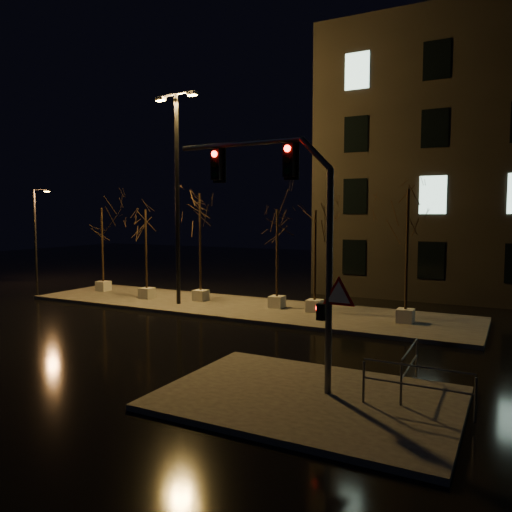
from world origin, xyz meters
The scene contains 14 objects.
ground centered at (0.00, 0.00, 0.00)m, with size 90.00×90.00×0.00m, color black.
median centered at (0.00, 6.00, 0.07)m, with size 22.00×5.00×0.15m, color #3F3D38.
sidewalk_corner centered at (7.50, -3.50, 0.07)m, with size 7.00×5.00×0.15m, color #3F3D38.
tree_0 centered at (-9.10, 6.56, 3.85)m, with size 1.80×1.80×4.87m.
tree_1 centered at (-5.19, 5.68, 3.76)m, with size 1.80×1.80×4.75m.
tree_2 centered at (-2.28, 6.37, 4.38)m, with size 1.80×1.80×5.57m.
tree_3 centered at (1.95, 6.48, 3.75)m, with size 1.80×1.80×4.74m.
tree_4 centered at (3.89, 6.34, 3.69)m, with size 1.80×1.80×4.66m.
tree_5 centered at (7.94, 5.96, 4.34)m, with size 1.80×1.80×5.53m.
traffic_signal_mast centered at (6.85, -3.09, 4.26)m, with size 5.12×0.36×6.26m.
streetlight_main centered at (-2.78, 5.19, 5.99)m, with size 2.53×0.54×10.12m.
streetlight_far centered at (-17.14, 8.60, 3.43)m, with size 1.19×0.56×6.24m.
guard_rail_a centered at (10.00, -3.35, 0.84)m, with size 2.44×0.10×1.05m.
guard_rail_b centered at (9.59, -2.00, 0.84)m, with size 0.10×2.27×1.07m.
Camera 1 is at (11.83, -14.48, 4.51)m, focal length 35.00 mm.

